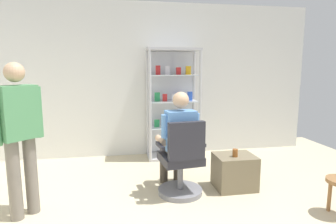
% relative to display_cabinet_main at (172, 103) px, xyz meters
% --- Properties ---
extents(back_wall, '(6.00, 0.10, 2.70)m').
position_rel_display_cabinet_main_xyz_m(back_wall, '(-0.40, 0.24, 0.39)').
color(back_wall, silver).
rests_on(back_wall, ground).
extents(display_cabinet_main, '(0.90, 0.45, 1.90)m').
position_rel_display_cabinet_main_xyz_m(display_cabinet_main, '(0.00, 0.00, 0.00)').
color(display_cabinet_main, '#B7B7BC').
rests_on(display_cabinet_main, ground).
extents(office_chair, '(0.59, 0.56, 0.96)m').
position_rel_display_cabinet_main_xyz_m(office_chair, '(-0.19, -1.59, -0.57)').
color(office_chair, slate).
rests_on(office_chair, ground).
extents(seated_shopkeeper, '(0.52, 0.60, 1.29)m').
position_rel_display_cabinet_main_xyz_m(seated_shopkeeper, '(-0.21, -1.43, -0.25)').
color(seated_shopkeeper, '#3F382D').
rests_on(seated_shopkeeper, ground).
extents(storage_crate, '(0.51, 0.43, 0.45)m').
position_rel_display_cabinet_main_xyz_m(storage_crate, '(0.54, -1.50, -0.74)').
color(storage_crate, '#72664C').
rests_on(storage_crate, ground).
extents(tea_glass, '(0.07, 0.07, 0.10)m').
position_rel_display_cabinet_main_xyz_m(tea_glass, '(0.52, -1.56, -0.47)').
color(tea_glass, brown).
rests_on(tea_glass, storage_crate).
extents(standing_customer, '(0.41, 0.41, 1.63)m').
position_rel_display_cabinet_main_xyz_m(standing_customer, '(-1.95, -1.78, -0.03)').
color(standing_customer, slate).
rests_on(standing_customer, ground).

